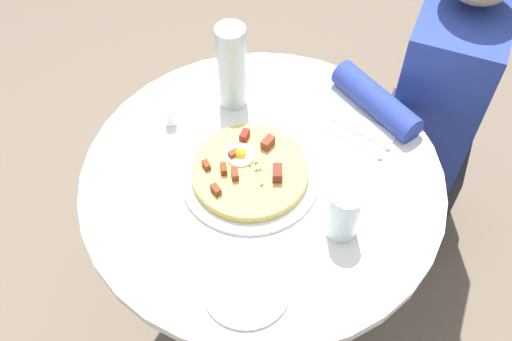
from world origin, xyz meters
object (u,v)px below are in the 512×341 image
at_px(bread_plate, 246,288).
at_px(water_glass, 344,214).
at_px(salt_shaker, 170,116).
at_px(pizza_plate, 250,175).
at_px(water_bottle, 232,67).
at_px(knife, 349,140).
at_px(fork, 357,131).
at_px(person_seated, 429,122).
at_px(breakfast_pizza, 249,170).
at_px(dining_table, 262,216).

relative_size(bread_plate, water_glass, 1.37).
bearing_deg(water_glass, bread_plate, 146.51).
relative_size(water_glass, salt_shaker, 2.48).
height_order(water_glass, salt_shaker, water_glass).
height_order(pizza_plate, salt_shaker, salt_shaker).
bearing_deg(water_bottle, bread_plate, -153.67).
bearing_deg(knife, water_bottle, 11.97).
bearing_deg(fork, pizza_plate, 64.93).
height_order(knife, water_glass, water_glass).
height_order(person_seated, breakfast_pizza, person_seated).
relative_size(breakfast_pizza, fork, 1.49).
xyz_separation_m(bread_plate, water_bottle, (0.47, 0.23, 0.11)).
distance_m(dining_table, water_bottle, 0.38).
bearing_deg(salt_shaker, water_bottle, -41.08).
xyz_separation_m(fork, water_glass, (-0.28, -0.04, 0.06)).
xyz_separation_m(water_glass, water_bottle, (0.27, 0.37, 0.05)).
height_order(dining_table, salt_shaker, salt_shaker).
distance_m(bread_plate, knife, 0.46).
bearing_deg(dining_table, salt_shaker, 76.69).
distance_m(person_seated, salt_shaker, 0.80).
relative_size(breakfast_pizza, salt_shaker, 5.08).
height_order(dining_table, person_seated, person_seated).
bearing_deg(water_glass, pizza_plate, 75.94).
distance_m(bread_plate, fork, 0.49).
bearing_deg(salt_shaker, person_seated, -51.78).
bearing_deg(person_seated, water_bottle, 125.20).
distance_m(bread_plate, salt_shaker, 0.49).
bearing_deg(breakfast_pizza, water_glass, -104.27).
relative_size(knife, water_bottle, 0.78).
height_order(pizza_plate, knife, pizza_plate).
height_order(breakfast_pizza, bread_plate, breakfast_pizza).
relative_size(pizza_plate, salt_shaker, 6.08).
xyz_separation_m(pizza_plate, breakfast_pizza, (0.00, 0.00, 0.02)).
bearing_deg(water_glass, salt_shaker, 73.70).
bearing_deg(breakfast_pizza, salt_shaker, 71.75).
distance_m(water_glass, water_bottle, 0.46).
height_order(bread_plate, salt_shaker, salt_shaker).
relative_size(knife, salt_shaker, 3.41).
bearing_deg(bread_plate, fork, -10.56).
bearing_deg(salt_shaker, water_glass, -106.30).
xyz_separation_m(dining_table, pizza_plate, (-0.02, 0.02, 0.18)).
bearing_deg(pizza_plate, bread_plate, -158.95).
height_order(dining_table, water_bottle, water_bottle).
xyz_separation_m(bread_plate, knife, (0.45, -0.08, 0.00)).
distance_m(person_seated, fork, 0.44).
xyz_separation_m(breakfast_pizza, salt_shaker, (0.08, 0.24, 0.00)).
height_order(water_glass, water_bottle, water_bottle).
xyz_separation_m(knife, salt_shaker, (-0.11, 0.43, 0.02)).
distance_m(knife, water_glass, 0.26).
distance_m(knife, water_bottle, 0.33).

